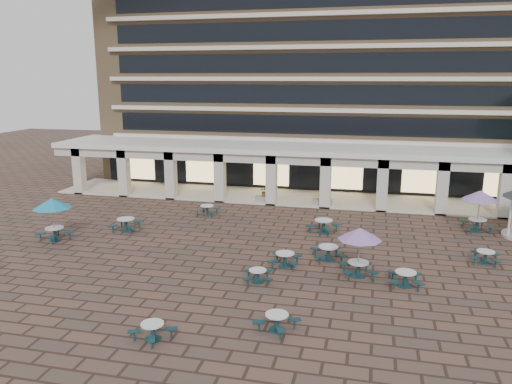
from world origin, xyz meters
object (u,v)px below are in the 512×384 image
Objects in this scene: picnic_table_1 at (153,330)px; picnic_table_2 at (277,320)px; planter_right at (322,200)px; planter_left at (265,196)px.

picnic_table_2 is (4.50, 1.81, 0.02)m from picnic_table_1.
picnic_table_1 is 22.40m from planter_right.
picnic_table_1 is at bearing -89.01° from planter_left.
picnic_table_1 is 4.85m from picnic_table_2.
planter_right is (4.21, 22.00, 0.08)m from picnic_table_1.
planter_right is (4.59, 0.00, -0.07)m from planter_left.
planter_left is (-4.88, 20.19, 0.14)m from picnic_table_2.
picnic_table_2 is 1.28× the size of planter_left.
planter_left is (-0.38, 22.00, 0.15)m from picnic_table_1.
planter_right is (-0.29, 20.19, 0.07)m from picnic_table_2.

